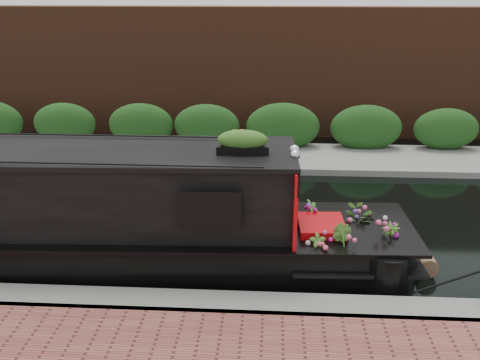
{
  "coord_description": "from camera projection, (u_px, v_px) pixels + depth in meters",
  "views": [
    {
      "loc": [
        1.74,
        -10.04,
        4.65
      ],
      "look_at": [
        1.16,
        -0.6,
        1.17
      ],
      "focal_mm": 40.0,
      "sensor_mm": 36.0,
      "label": 1
    }
  ],
  "objects": [
    {
      "name": "rope_fender",
      "position": [
        426.0,
        264.0,
        9.07
      ],
      "size": [
        0.33,
        0.36,
        0.33
      ],
      "primitive_type": "cylinder",
      "rotation": [
        1.57,
        0.0,
        0.0
      ],
      "color": "brown",
      "rests_on": "ground"
    },
    {
      "name": "near_bank_coping",
      "position": [
        152.0,
        313.0,
        8.02
      ],
      "size": [
        40.0,
        0.6,
        0.5
      ],
      "primitive_type": "cube",
      "color": "slate",
      "rests_on": "ground"
    },
    {
      "name": "far_brick_wall",
      "position": [
        219.0,
        132.0,
        17.86
      ],
      "size": [
        40.0,
        1.0,
        8.0
      ],
      "primitive_type": "cube",
      "color": "#4E291A",
      "rests_on": "ground"
    },
    {
      "name": "far_bank_path",
      "position": [
        209.0,
        159.0,
        15.05
      ],
      "size": [
        40.0,
        2.4,
        0.34
      ],
      "primitive_type": "cube",
      "color": "gray",
      "rests_on": "ground"
    },
    {
      "name": "far_hedge",
      "position": [
        213.0,
        150.0,
        15.89
      ],
      "size": [
        40.0,
        1.1,
        2.8
      ],
      "primitive_type": "cube",
      "color": "#1C4517",
      "rests_on": "ground"
    },
    {
      "name": "ground",
      "position": [
        186.0,
        221.0,
        11.11
      ],
      "size": [
        80.0,
        80.0,
        0.0
      ],
      "primitive_type": "plane",
      "color": "black",
      "rests_on": "ground"
    },
    {
      "name": "narrowboat",
      "position": [
        62.0,
        221.0,
        9.21
      ],
      "size": [
        11.55,
        2.42,
        2.69
      ],
      "rotation": [
        0.0,
        0.0,
        0.04
      ],
      "color": "black",
      "rests_on": "ground"
    }
  ]
}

